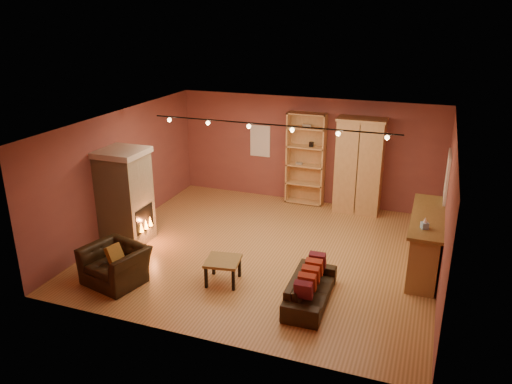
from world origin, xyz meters
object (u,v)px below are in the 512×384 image
at_px(bookcase, 306,158).
at_px(coffee_table, 223,263).
at_px(armchair, 115,259).
at_px(bar_counter, 425,242).
at_px(armoire, 359,166).
at_px(fireplace, 125,197).
at_px(loveseat, 311,284).

bearing_deg(bookcase, coffee_table, -94.43).
xyz_separation_m(bookcase, armchair, (-2.28, -5.33, -0.76)).
bearing_deg(bar_counter, bookcase, 139.09).
xyz_separation_m(armoire, coffee_table, (-1.77, -4.46, -0.81)).
bearing_deg(bookcase, bar_counter, -40.91).
xyz_separation_m(fireplace, bookcase, (3.07, 3.72, 0.18)).
xyz_separation_m(fireplace, armoire, (4.48, 3.54, 0.16)).
bearing_deg(loveseat, bar_counter, -44.11).
xyz_separation_m(armoire, loveseat, (-0.05, -4.54, -0.87)).
height_order(bookcase, armchair, bookcase).
height_order(armoire, loveseat, armoire).
distance_m(bookcase, bar_counter, 4.25).
bearing_deg(fireplace, loveseat, -12.75).
relative_size(bookcase, bar_counter, 1.02).
xyz_separation_m(loveseat, coffee_table, (-1.72, 0.08, 0.05)).
distance_m(armchair, coffee_table, 2.04).
height_order(loveseat, armchair, armchair).
xyz_separation_m(armoire, armchair, (-3.68, -5.15, -0.74)).
relative_size(fireplace, coffee_table, 2.95).
distance_m(loveseat, coffee_table, 1.72).
bearing_deg(armchair, bookcase, 80.50).
distance_m(bar_counter, loveseat, 2.69).
relative_size(fireplace, armoire, 0.87).
height_order(fireplace, armchair, fireplace).
xyz_separation_m(bookcase, armoire, (1.41, -0.18, -0.02)).
height_order(armchair, coffee_table, armchair).
height_order(bar_counter, armchair, bar_counter).
distance_m(armoire, armchair, 6.37).
bearing_deg(armchair, armoire, 68.03).
relative_size(bookcase, armchair, 1.98).
bearing_deg(coffee_table, fireplace, 161.20).
distance_m(bar_counter, armchair, 6.03).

